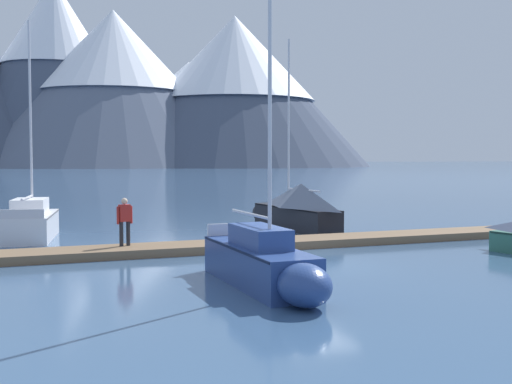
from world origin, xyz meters
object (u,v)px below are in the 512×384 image
sailboat_nearest_berth (32,222)px  sailboat_mid_dock_port (295,207)px  sailboat_second_berth (265,263)px  person_on_dock (125,219)px

sailboat_nearest_berth → sailboat_mid_dock_port: 11.76m
sailboat_second_berth → person_on_dock: 7.60m
sailboat_second_berth → sailboat_mid_dock_port: sailboat_mid_dock_port is taller
sailboat_nearest_berth → person_on_dock: (3.29, -5.93, 0.58)m
sailboat_second_berth → sailboat_mid_dock_port: 13.57m
sailboat_mid_dock_port → person_on_dock: size_ratio=5.32×
person_on_dock → sailboat_nearest_berth: bearing=119.0°
sailboat_mid_dock_port → person_on_dock: bearing=-147.6°
sailboat_nearest_berth → sailboat_mid_dock_port: (11.74, -0.56, 0.37)m
sailboat_mid_dock_port → person_on_dock: sailboat_mid_dock_port is taller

